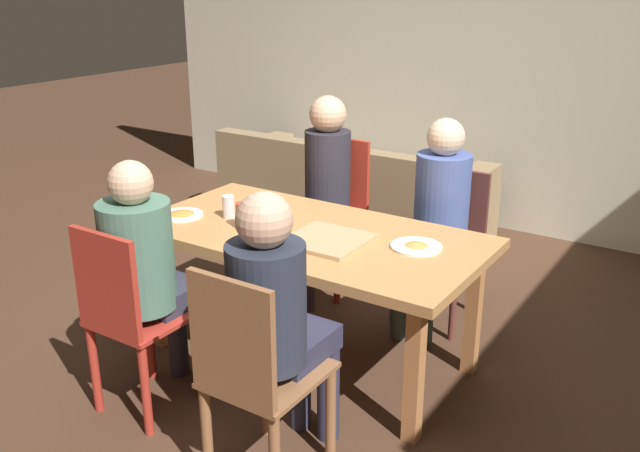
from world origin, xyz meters
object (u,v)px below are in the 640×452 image
person_0 (322,182)px  plate_1 (416,246)px  chair_1 (446,235)px  chair_2 (129,316)px  drinking_glass_2 (263,208)px  person_3 (277,312)px  dining_table (309,245)px  person_1 (437,209)px  person_2 (147,264)px  plate_2 (181,214)px  drinking_glass_0 (243,215)px  couch (351,196)px  chair_0 (335,208)px  drinking_glass_1 (228,207)px  chair_3 (254,376)px  plate_0 (260,208)px  pizza_box_0 (327,240)px

person_0 → plate_1: (0.96, -0.64, -0.00)m
chair_1 → chair_2: 1.92m
chair_1 → drinking_glass_2: 1.15m
person_3 → drinking_glass_2: person_3 is taller
dining_table → chair_2: 0.97m
chair_2 → drinking_glass_2: 0.92m
person_1 → plate_1: bearing=-74.5°
person_2 → plate_2: (-0.31, 0.55, 0.03)m
person_3 → drinking_glass_0: bearing=137.0°
plate_2 → couch: size_ratio=0.11×
chair_1 → plate_2: (-1.10, -1.06, 0.23)m
person_2 → couch: 2.71m
person_0 → person_2: person_0 is taller
drinking_glass_0 → person_2: bearing=-98.5°
dining_table → person_2: bearing=-118.7°
chair_0 → person_1: 0.82m
drinking_glass_0 → drinking_glass_1: 0.19m
dining_table → plate_1: size_ratio=7.18×
person_2 → drinking_glass_0: size_ratio=8.91×
chair_3 → drinking_glass_0: 1.10m
person_2 → person_0: bearing=90.0°
dining_table → plate_0: size_ratio=7.82×
chair_0 → person_2: size_ratio=0.81×
chair_3 → plate_0: chair_3 is taller
chair_1 → chair_0: bearing=179.6°
chair_1 → couch: (-1.25, 1.01, -0.23)m
person_2 → couch: person_2 is taller
person_3 → couch: person_3 is taller
person_0 → pizza_box_0: bearing=-55.5°
person_0 → pizza_box_0: (0.56, -0.81, -0.00)m
pizza_box_0 → dining_table: bearing=154.0°
person_0 → person_2: size_ratio=1.05×
chair_1 → person_2: person_2 is taller
chair_1 → person_1: bearing=-90.0°
plate_0 → couch: plate_0 is taller
person_1 → plate_2: person_1 is taller
chair_2 → person_2: (0.00, 0.14, 0.20)m
chair_0 → plate_2: bearing=-106.4°
drinking_glass_1 → person_2: bearing=-83.3°
person_1 → drinking_glass_2: bearing=-132.4°
pizza_box_0 → person_0: bearing=124.5°
chair_2 → plate_2: 0.79m
plate_1 → drinking_glass_1: (-1.04, -0.16, 0.05)m
person_0 → drinking_glass_1: bearing=-95.7°
person_1 → plate_0: 1.00m
person_1 → chair_3: person_1 is taller
drinking_glass_0 → plate_2: bearing=-175.3°
plate_2 → drinking_glass_1: 0.27m
dining_table → plate_1: plate_1 is taller
chair_1 → person_3: (-0.00, -1.67, 0.21)m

